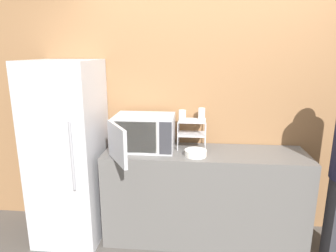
% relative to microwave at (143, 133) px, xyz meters
% --- Properties ---
extents(wall_back, '(8.00, 0.06, 2.60)m').
position_rel_microwave_xyz_m(wall_back, '(0.59, 0.31, 0.23)').
color(wall_back, olive).
rests_on(wall_back, ground_plane).
extents(counter, '(1.91, 0.55, 0.90)m').
position_rel_microwave_xyz_m(counter, '(0.59, -0.01, -0.62)').
color(counter, '#595654').
rests_on(counter, ground_plane).
extents(microwave, '(0.59, 0.75, 0.34)m').
position_rel_microwave_xyz_m(microwave, '(0.00, 0.00, 0.00)').
color(microwave, '#ADADB2').
rests_on(microwave, counter).
extents(dish_rack, '(0.27, 0.21, 0.28)m').
position_rel_microwave_xyz_m(dish_rack, '(0.46, 0.11, 0.03)').
color(dish_rack, '#B2B2B7').
rests_on(dish_rack, counter).
extents(glass_front_left, '(0.07, 0.07, 0.11)m').
position_rel_microwave_xyz_m(glass_front_left, '(0.37, 0.05, 0.16)').
color(glass_front_left, silver).
rests_on(glass_front_left, dish_rack).
extents(glass_back_right, '(0.07, 0.07, 0.11)m').
position_rel_microwave_xyz_m(glass_back_right, '(0.55, 0.17, 0.16)').
color(glass_back_right, silver).
rests_on(glass_back_right, dish_rack).
extents(bowl, '(0.20, 0.20, 0.06)m').
position_rel_microwave_xyz_m(bowl, '(0.50, -0.12, -0.14)').
color(bowl, silver).
rests_on(bowl, counter).
extents(refrigerator, '(0.62, 0.69, 1.76)m').
position_rel_microwave_xyz_m(refrigerator, '(-0.73, -0.06, -0.20)').
color(refrigerator, '#B7B7BC').
rests_on(refrigerator, ground_plane).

